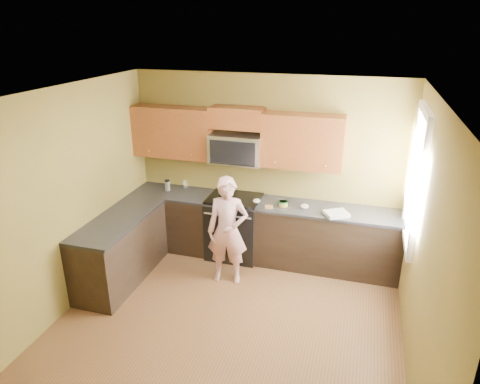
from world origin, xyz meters
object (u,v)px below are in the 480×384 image
at_px(stove, 234,226).
at_px(woman, 228,231).
at_px(butter_tub, 283,206).
at_px(travel_mug, 168,190).
at_px(microwave, 236,162).
at_px(frying_pan, 232,204).

xyz_separation_m(stove, woman, (0.12, -0.69, 0.28)).
distance_m(woman, butter_tub, 0.91).
xyz_separation_m(butter_tub, travel_mug, (-1.84, 0.10, 0.00)).
bearing_deg(woman, microwave, 89.59).
distance_m(woman, frying_pan, 0.48).
distance_m(microwave, travel_mug, 1.22).
bearing_deg(microwave, butter_tub, -12.90).
relative_size(stove, woman, 0.63).
distance_m(stove, travel_mug, 1.18).
bearing_deg(frying_pan, stove, 83.46).
relative_size(microwave, frying_pan, 1.78).
relative_size(frying_pan, butter_tub, 3.30).
height_order(stove, woman, woman).
bearing_deg(stove, travel_mug, 177.23).
relative_size(woman, butter_tub, 11.60).
bearing_deg(microwave, woman, -81.64).
height_order(microwave, travel_mug, microwave).
bearing_deg(frying_pan, microwave, 80.16).
relative_size(butter_tub, travel_mug, 0.76).
distance_m(stove, microwave, 0.98).
bearing_deg(frying_pan, travel_mug, 148.19).
bearing_deg(travel_mug, woman, -31.48).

